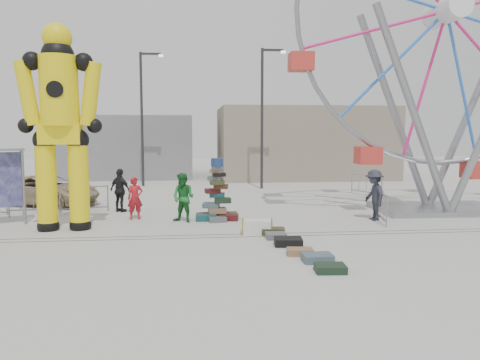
{
  "coord_description": "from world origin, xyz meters",
  "views": [
    {
      "loc": [
        -0.98,
        -13.76,
        3.31
      ],
      "look_at": [
        0.66,
        2.38,
        1.62
      ],
      "focal_mm": 35.0,
      "sensor_mm": 36.0,
      "label": 1
    }
  ],
  "objects": [
    {
      "name": "parked_suv",
      "position": [
        -7.55,
        7.91,
        0.67
      ],
      "size": [
        5.3,
        3.95,
        1.34
      ],
      "primitive_type": "imported",
      "rotation": [
        0.0,
        0.0,
        1.16
      ],
      "color": "tan",
      "rests_on": "ground"
    },
    {
      "name": "steamer_trunk",
      "position": [
        1.08,
        1.01,
        0.23
      ],
      "size": [
        1.05,
        0.7,
        0.46
      ],
      "primitive_type": "cube",
      "rotation": [
        0.0,
        0.0,
        -0.15
      ],
      "color": "silver",
      "rests_on": "ground"
    },
    {
      "name": "row_case_0",
      "position": [
        1.58,
        0.87,
        0.11
      ],
      "size": [
        0.79,
        0.56,
        0.22
      ],
      "primitive_type": "cube",
      "rotation": [
        0.0,
        0.0,
        -0.14
      ],
      "color": "#3C4020",
      "rests_on": "ground"
    },
    {
      "name": "ferris_wheel",
      "position": [
        9.18,
        4.55,
        7.05
      ],
      "size": [
        12.35,
        3.17,
        14.32
      ],
      "rotation": [
        0.0,
        0.0,
        -0.03
      ],
      "color": "gray",
      "rests_on": "ground"
    },
    {
      "name": "ground",
      "position": [
        0.0,
        0.0,
        0.0
      ],
      "size": [
        90.0,
        90.0,
        0.0
      ],
      "primitive_type": "plane",
      "color": "#9E9E99",
      "rests_on": "ground"
    },
    {
      "name": "crash_test_dummy",
      "position": [
        -5.32,
        2.29,
        3.7
      ],
      "size": [
        2.78,
        1.23,
        7.02
      ],
      "rotation": [
        0.0,
        0.0,
        0.05
      ],
      "color": "black",
      "rests_on": "ground"
    },
    {
      "name": "suitcase_tower",
      "position": [
        -0.09,
        3.64,
        0.65
      ],
      "size": [
        1.62,
        1.45,
        2.32
      ],
      "rotation": [
        0.0,
        0.0,
        -0.04
      ],
      "color": "#1A4D50",
      "rests_on": "ground"
    },
    {
      "name": "building_right",
      "position": [
        7.0,
        20.0,
        2.5
      ],
      "size": [
        12.0,
        8.0,
        5.0
      ],
      "primitive_type": "cube",
      "color": "gray",
      "rests_on": "ground"
    },
    {
      "name": "row_case_4",
      "position": [
        2.16,
        -2.38,
        0.1
      ],
      "size": [
        0.76,
        0.56,
        0.2
      ],
      "primitive_type": "cube",
      "rotation": [
        0.0,
        0.0,
        0.01
      ],
      "color": "#4B626B",
      "rests_on": "ground"
    },
    {
      "name": "pedestrian_black",
      "position": [
        -3.96,
        5.7,
        0.9
      ],
      "size": [
        1.11,
        0.97,
        1.79
      ],
      "primitive_type": "imported",
      "rotation": [
        0.0,
        0.0,
        2.51
      ],
      "color": "black",
      "rests_on": "ground"
    },
    {
      "name": "barricade_wheel_back",
      "position": [
        7.97,
        9.52,
        0.55
      ],
      "size": [
        1.02,
        1.82,
        1.1
      ],
      "primitive_type": null,
      "rotation": [
        0.0,
        0.0,
        -1.09
      ],
      "color": "gray",
      "rests_on": "ground"
    },
    {
      "name": "pedestrian_red",
      "position": [
        -3.15,
        3.97,
        0.81
      ],
      "size": [
        0.68,
        0.56,
        1.61
      ],
      "primitive_type": "imported",
      "rotation": [
        0.0,
        0.0,
        0.34
      ],
      "color": "#A71720",
      "rests_on": "ground"
    },
    {
      "name": "lamp_post_left",
      "position": [
        -3.91,
        15.0,
        4.48
      ],
      "size": [
        1.41,
        0.25,
        8.0
      ],
      "color": "#2D2D30",
      "rests_on": "ground"
    },
    {
      "name": "row_case_5",
      "position": [
        2.23,
        -3.27,
        0.09
      ],
      "size": [
        0.75,
        0.59,
        0.18
      ],
      "primitive_type": "cube",
      "rotation": [
        0.0,
        0.0,
        -0.08
      ],
      "color": "#1A301F",
      "rests_on": "ground"
    },
    {
      "name": "lamp_post_right",
      "position": [
        3.09,
        13.0,
        4.48
      ],
      "size": [
        1.41,
        0.25,
        8.0
      ],
      "color": "#2D2D30",
      "rests_on": "ground"
    },
    {
      "name": "building_left",
      "position": [
        -6.0,
        22.0,
        2.2
      ],
      "size": [
        10.0,
        8.0,
        4.4
      ],
      "primitive_type": "cube",
      "color": "gray",
      "rests_on": "ground"
    },
    {
      "name": "row_case_1",
      "position": [
        1.56,
        0.28,
        0.09
      ],
      "size": [
        0.63,
        0.58,
        0.18
      ],
      "primitive_type": "cube",
      "rotation": [
        0.0,
        0.0,
        -0.02
      ],
      "color": "slate",
      "rests_on": "ground"
    },
    {
      "name": "track_line_near",
      "position": [
        0.0,
        0.6,
        0.0
      ],
      "size": [
        40.0,
        0.04,
        0.01
      ],
      "primitive_type": "cube",
      "color": "#47443F",
      "rests_on": "ground"
    },
    {
      "name": "pedestrian_green",
      "position": [
        -1.34,
        3.25,
        0.9
      ],
      "size": [
        1.1,
        1.03,
        1.8
      ],
      "primitive_type": "imported",
      "rotation": [
        0.0,
        0.0,
        -0.52
      ],
      "color": "#1B6D28",
      "rests_on": "ground"
    },
    {
      "name": "barricade_wheel_front",
      "position": [
        5.9,
        2.6,
        0.55
      ],
      "size": [
        0.51,
        1.98,
        1.1
      ],
      "primitive_type": null,
      "rotation": [
        0.0,
        0.0,
        1.36
      ],
      "color": "gray",
      "rests_on": "ground"
    },
    {
      "name": "row_case_2",
      "position": [
        1.76,
        -0.63,
        0.11
      ],
      "size": [
        0.86,
        0.68,
        0.23
      ],
      "primitive_type": "cube",
      "rotation": [
        0.0,
        0.0,
        -0.1
      ],
      "color": "black",
      "rests_on": "ground"
    },
    {
      "name": "barricade_dummy_b",
      "position": [
        -7.35,
        5.49,
        0.55
      ],
      "size": [
        2.0,
        0.27,
        1.1
      ],
      "primitive_type": null,
      "rotation": [
        0.0,
        0.0,
        0.08
      ],
      "color": "gray",
      "rests_on": "ground"
    },
    {
      "name": "row_case_3",
      "position": [
        1.86,
        -1.69,
        0.09
      ],
      "size": [
        0.73,
        0.51,
        0.18
      ],
      "primitive_type": "cube",
      "rotation": [
        0.0,
        0.0,
        -0.12
      ],
      "color": "#946E4B",
      "rests_on": "ground"
    },
    {
      "name": "barricade_dummy_c",
      "position": [
        -5.49,
        5.74,
        0.55
      ],
      "size": [
        1.96,
        0.6,
        1.1
      ],
      "primitive_type": null,
      "rotation": [
        0.0,
        0.0,
        0.25
      ],
      "color": "gray",
      "rests_on": "ground"
    },
    {
      "name": "track_line_far",
      "position": [
        0.0,
        1.0,
        0.0
      ],
      "size": [
        40.0,
        0.04,
        0.01
      ],
      "primitive_type": "cube",
      "color": "#47443F",
      "rests_on": "ground"
    },
    {
      "name": "pedestrian_grey",
      "position": [
        5.76,
        2.95,
        0.95
      ],
      "size": [
        0.77,
        1.26,
        1.9
      ],
      "primitive_type": "imported",
      "rotation": [
        0.0,
        0.0,
        -1.51
      ],
      "color": "#252631",
      "rests_on": "ground"
    }
  ]
}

